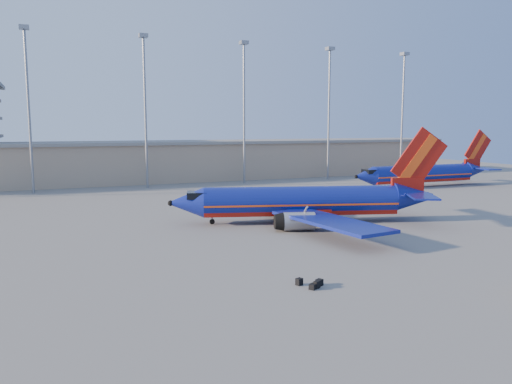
{
  "coord_description": "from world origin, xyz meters",
  "views": [
    {
      "loc": [
        -22.88,
        -49.53,
        11.64
      ],
      "look_at": [
        -0.2,
        3.94,
        4.0
      ],
      "focal_mm": 35.0,
      "sensor_mm": 36.0,
      "label": 1
    }
  ],
  "objects": [
    {
      "name": "aircraft_main",
      "position": [
        6.31,
        3.35,
        2.48
      ],
      "size": [
        33.35,
        31.59,
        11.61
      ],
      "rotation": [
        0.0,
        0.0,
        -0.29
      ],
      "color": "navy",
      "rests_on": "ground"
    },
    {
      "name": "luggage_pile",
      "position": [
        -5.37,
        -18.71,
        0.24
      ],
      "size": [
        1.92,
        1.83,
        0.55
      ],
      "color": "black",
      "rests_on": "ground"
    },
    {
      "name": "terminal_building",
      "position": [
        10.0,
        58.0,
        4.32
      ],
      "size": [
        122.0,
        16.0,
        8.5
      ],
      "color": "#9E836D",
      "rests_on": "ground"
    },
    {
      "name": "ground",
      "position": [
        0.0,
        0.0,
        0.0
      ],
      "size": [
        220.0,
        220.0,
        0.0
      ],
      "primitive_type": "plane",
      "color": "slate",
      "rests_on": "ground"
    },
    {
      "name": "aircraft_second",
      "position": [
        45.3,
        26.81,
        2.54
      ],
      "size": [
        32.67,
        12.74,
        11.07
      ],
      "rotation": [
        0.0,
        0.0,
        -0.01
      ],
      "color": "navy",
      "rests_on": "ground"
    },
    {
      "name": "light_mast_row",
      "position": [
        5.0,
        46.0,
        17.55
      ],
      "size": [
        101.6,
        1.6,
        28.65
      ],
      "color": "gray",
      "rests_on": "ground"
    }
  ]
}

